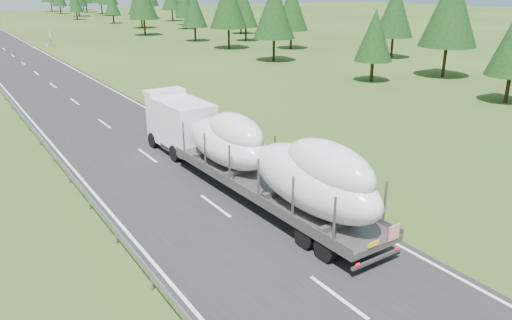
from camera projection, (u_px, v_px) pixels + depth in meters
ground at (338, 297)px, 17.54m from camera, size 400.00×400.00×0.00m
highway_sign at (50, 36)px, 83.76m from camera, size 0.08×0.90×2.60m
boat_truck at (248, 151)px, 25.41m from camera, size 3.18×20.05×4.40m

